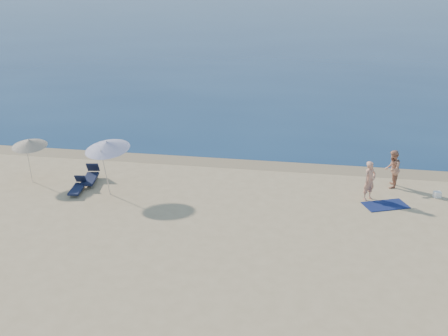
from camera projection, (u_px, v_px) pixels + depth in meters
name	position (u px, v px, depth m)	size (l,w,h in m)	color
sea	(317.00, 14.00, 103.00)	(240.00, 160.00, 0.01)	#0D284E
wet_sand_strip	(289.00, 166.00, 28.81)	(240.00, 1.60, 0.00)	#847254
person_left	(370.00, 181.00, 24.62)	(0.65, 0.42, 1.77)	tan
person_right	(392.00, 169.00, 25.94)	(0.87, 0.68, 1.79)	tan
beach_towel	(386.00, 205.00, 24.30)	(1.86, 1.03, 0.03)	#0D1745
white_bag	(437.00, 194.00, 25.10)	(0.31, 0.27, 0.27)	white
umbrella_near	(107.00, 146.00, 24.83)	(2.63, 2.65, 2.65)	silver
umbrella_far	(29.00, 143.00, 26.29)	(1.86, 1.88, 2.21)	silver
lounger_left	(90.00, 177.00, 26.69)	(0.87, 1.83, 0.78)	#121832
lounger_right	(78.00, 187.00, 25.61)	(0.67, 1.53, 0.66)	#141C38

